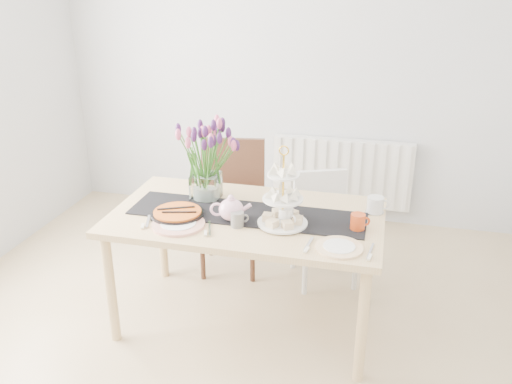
% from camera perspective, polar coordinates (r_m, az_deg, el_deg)
% --- Properties ---
extents(room_shell, '(4.50, 4.50, 4.50)m').
position_cam_1_polar(room_shell, '(2.56, -6.01, 4.19)').
color(room_shell, tan).
rests_on(room_shell, ground).
extents(radiator, '(1.20, 0.08, 0.60)m').
position_cam_1_polar(radiator, '(4.78, 9.00, 2.05)').
color(radiator, white).
rests_on(radiator, room_shell).
extents(dining_table, '(1.60, 0.90, 0.75)m').
position_cam_1_polar(dining_table, '(3.24, -0.98, -3.57)').
color(dining_table, tan).
rests_on(dining_table, ground).
extents(chair_brown, '(0.54, 0.54, 0.95)m').
position_cam_1_polar(chair_brown, '(3.98, -2.61, -0.29)').
color(chair_brown, '#3A2115').
rests_on(chair_brown, ground).
extents(chair_white, '(0.51, 0.51, 0.78)m').
position_cam_1_polar(chair_white, '(3.89, 7.01, -2.80)').
color(chair_white, silver).
rests_on(chair_white, ground).
extents(table_runner, '(1.40, 0.35, 0.01)m').
position_cam_1_polar(table_runner, '(3.21, -0.99, -2.28)').
color(table_runner, black).
rests_on(table_runner, dining_table).
extents(tulip_vase, '(0.61, 0.61, 0.52)m').
position_cam_1_polar(tulip_vase, '(3.32, -5.44, 4.59)').
color(tulip_vase, silver).
rests_on(tulip_vase, dining_table).
extents(cake_stand, '(0.29, 0.29, 0.42)m').
position_cam_1_polar(cake_stand, '(3.03, 2.83, -1.44)').
color(cake_stand, gold).
rests_on(cake_stand, dining_table).
extents(teapot, '(0.27, 0.23, 0.15)m').
position_cam_1_polar(teapot, '(3.10, -2.63, -1.85)').
color(teapot, silver).
rests_on(teapot, dining_table).
extents(cream_jug, '(0.11, 0.11, 0.10)m').
position_cam_1_polar(cream_jug, '(3.29, 12.44, -1.34)').
color(cream_jug, silver).
rests_on(cream_jug, dining_table).
extents(tart_tin, '(0.31, 0.31, 0.04)m').
position_cam_1_polar(tart_tin, '(3.20, -8.26, -2.30)').
color(tart_tin, black).
rests_on(tart_tin, dining_table).
extents(mug_grey, '(0.10, 0.10, 0.09)m').
position_cam_1_polar(mug_grey, '(3.05, -1.99, -2.89)').
color(mug_grey, slate).
rests_on(mug_grey, dining_table).
extents(mug_white, '(0.11, 0.11, 0.10)m').
position_cam_1_polar(mug_white, '(3.07, 3.17, -2.59)').
color(mug_white, white).
rests_on(mug_white, dining_table).
extents(mug_orange, '(0.11, 0.11, 0.10)m').
position_cam_1_polar(mug_orange, '(3.05, 10.65, -3.13)').
color(mug_orange, '#CE4316').
rests_on(mug_orange, dining_table).
extents(plate_left, '(0.38, 0.38, 0.02)m').
position_cam_1_polar(plate_left, '(3.10, -8.17, -3.39)').
color(plate_left, white).
rests_on(plate_left, dining_table).
extents(plate_right, '(0.28, 0.28, 0.01)m').
position_cam_1_polar(plate_right, '(2.86, 8.74, -5.79)').
color(plate_right, white).
rests_on(plate_right, dining_table).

